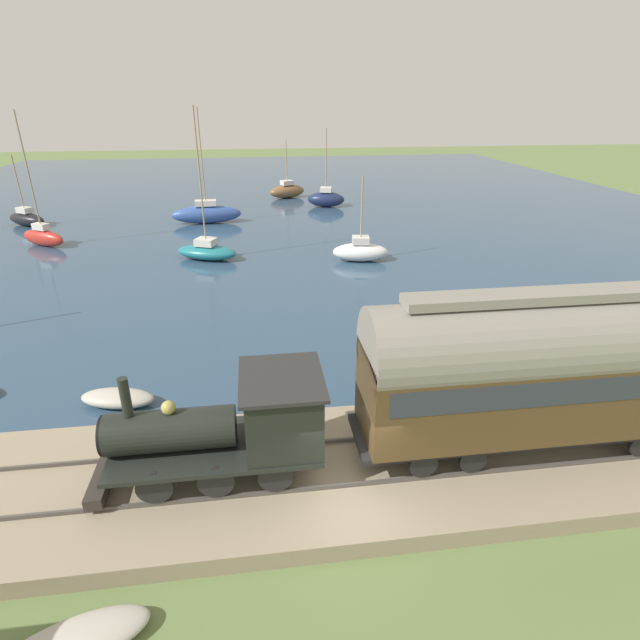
{
  "coord_description": "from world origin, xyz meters",
  "views": [
    {
      "loc": [
        -9.47,
        2.08,
        9.81
      ],
      "look_at": [
        9.06,
        -0.43,
        1.43
      ],
      "focal_mm": 28.0,
      "sensor_mm": 36.0,
      "label": 1
    }
  ],
  "objects": [
    {
      "name": "ground_plane",
      "position": [
        0.0,
        0.0,
        0.0
      ],
      "size": [
        200.0,
        200.0,
        0.0
      ],
      "primitive_type": "plane",
      "color": "#607542"
    },
    {
      "name": "harbor_water",
      "position": [
        44.42,
        0.0,
        0.0
      ],
      "size": [
        80.0,
        80.0,
        0.01
      ],
      "color": "#2D4760",
      "rests_on": "ground"
    },
    {
      "name": "rail_embankment",
      "position": [
        1.37,
        0.0,
        0.26
      ],
      "size": [
        5.51,
        56.0,
        0.63
      ],
      "color": "gray",
      "rests_on": "ground"
    },
    {
      "name": "steam_locomotive",
      "position": [
        1.37,
        2.74,
        2.17
      ],
      "size": [
        2.46,
        5.98,
        3.04
      ],
      "color": "black",
      "rests_on": "rail_embankment"
    },
    {
      "name": "passenger_coach",
      "position": [
        1.37,
        -5.82,
        3.22
      ],
      "size": [
        2.46,
        10.94,
        4.73
      ],
      "color": "black",
      "rests_on": "rail_embankment"
    },
    {
      "name": "sailboat_teal",
      "position": [
        22.98,
        5.2,
        0.59
      ],
      "size": [
        3.23,
        4.49,
        9.39
      ],
      "rotation": [
        0.0,
        0.0,
        -0.4
      ],
      "color": "#1E707A",
      "rests_on": "harbor_water"
    },
    {
      "name": "sailboat_red",
      "position": [
        27.86,
        17.04,
        0.72
      ],
      "size": [
        2.92,
        3.8,
        9.08
      ],
      "rotation": [
        0.0,
        0.0,
        -0.57
      ],
      "color": "#B72D23",
      "rests_on": "harbor_water"
    },
    {
      "name": "sailboat_black",
      "position": [
        34.59,
        20.69,
        0.62
      ],
      "size": [
        3.25,
        3.98,
        5.64
      ],
      "rotation": [
        0.0,
        0.0,
        -0.58
      ],
      "color": "black",
      "rests_on": "harbor_water"
    },
    {
      "name": "sailboat_navy",
      "position": [
        39.06,
        -5.08,
        0.79
      ],
      "size": [
        2.6,
        3.91,
        7.23
      ],
      "rotation": [
        0.0,
        0.0,
        -0.26
      ],
      "color": "#192347",
      "rests_on": "harbor_water"
    },
    {
      "name": "sailboat_blue",
      "position": [
        33.51,
        5.93,
        0.82
      ],
      "size": [
        1.81,
        5.85,
        9.11
      ],
      "rotation": [
        0.0,
        0.0,
        0.05
      ],
      "color": "#335199",
      "rests_on": "harbor_water"
    },
    {
      "name": "sailboat_white",
      "position": [
        21.3,
        -4.74,
        0.66
      ],
      "size": [
        2.11,
        3.78,
        5.41
      ],
      "rotation": [
        0.0,
        0.0,
        -0.15
      ],
      "color": "white",
      "rests_on": "harbor_water"
    },
    {
      "name": "sailboat_brown",
      "position": [
        44.27,
        -1.69,
        0.75
      ],
      "size": [
        3.0,
        4.28,
        5.81
      ],
      "rotation": [
        0.0,
        0.0,
        0.38
      ],
      "color": "brown",
      "rests_on": "harbor_water"
    },
    {
      "name": "rowboat_off_pier",
      "position": [
        5.98,
        7.07,
        0.28
      ],
      "size": [
        1.6,
        2.74,
        0.55
      ],
      "rotation": [
        0.0,
        0.0,
        -0.21
      ],
      "color": "#B7B2A3",
      "rests_on": "harbor_water"
    }
  ]
}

